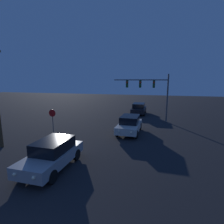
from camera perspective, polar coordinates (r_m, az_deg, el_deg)
name	(u,v)px	position (r m, az deg, el deg)	size (l,w,h in m)	color
car_near	(52,154)	(11.28, -18.91, -12.79)	(2.10, 4.59, 1.70)	#99999E
car_mid	(130,124)	(17.48, 5.76, -3.98)	(2.14, 4.61, 1.70)	beige
car_far	(139,108)	(27.21, 8.74, 1.17)	(2.07, 4.58, 1.70)	black
traffic_signal_mast	(150,89)	(22.42, 12.44, 7.44)	(6.77, 0.30, 5.92)	#4C4C51
stop_sign	(53,118)	(17.08, -18.84, -1.81)	(0.67, 0.07, 2.54)	#4C4C51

